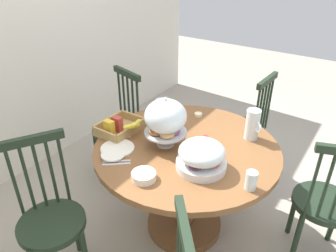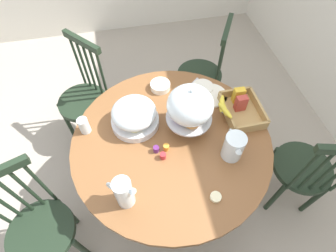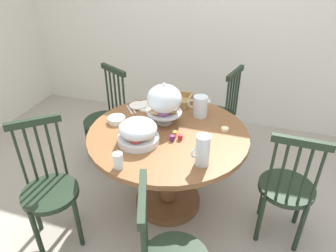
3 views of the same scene
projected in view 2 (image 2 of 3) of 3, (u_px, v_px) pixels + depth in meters
name	position (u px, v px, depth m)	size (l,w,h in m)	color
ground_plane	(152.00, 194.00, 2.15)	(10.00, 10.00, 0.00)	#A89E8E
dining_table	(171.00, 155.00, 1.76)	(1.23, 1.23, 0.74)	brown
windsor_chair_near_window	(40.00, 229.00, 1.55)	(0.43, 0.43, 0.97)	#1E2D1E
windsor_chair_facing_door	(303.00, 170.00, 1.78)	(0.42, 0.42, 0.97)	#1E2D1E
windsor_chair_far_side	(202.00, 75.00, 2.33)	(0.45, 0.45, 0.97)	#1E2D1E
windsor_chair_host_seat	(85.00, 100.00, 2.16)	(0.47, 0.47, 0.97)	#1E2D1E
pastry_stand_with_dome	(190.00, 107.00, 1.49)	(0.28, 0.28, 0.34)	silver
fruit_platter_covered	(134.00, 115.00, 1.59)	(0.30, 0.30, 0.18)	silver
orange_juice_pitcher	(233.00, 147.00, 1.46)	(0.20, 0.12, 0.18)	silver
milk_pitcher	(124.00, 193.00, 1.28)	(0.12, 0.16, 0.21)	silver
cereal_basket	(239.00, 108.00, 1.68)	(0.32, 0.30, 0.12)	tan
china_plate_large	(211.00, 95.00, 1.80)	(0.22, 0.22, 0.01)	white
china_plate_small	(203.00, 87.00, 1.83)	(0.15, 0.15, 0.01)	white
cereal_bowl	(160.00, 86.00, 1.82)	(0.14, 0.14, 0.04)	white
drinking_glass	(84.00, 125.00, 1.58)	(0.06, 0.06, 0.11)	silver
butter_dish	(216.00, 197.00, 1.36)	(0.06, 0.06, 0.02)	beige
jam_jar_strawberry	(163.00, 156.00, 1.50)	(0.04, 0.04, 0.04)	#B7282D
jam_jar_apricot	(166.00, 147.00, 1.53)	(0.04, 0.04, 0.04)	orange
jam_jar_grape	(156.00, 149.00, 1.52)	(0.04, 0.04, 0.04)	#5B2366
table_knife	(195.00, 87.00, 1.85)	(0.17, 0.01, 0.01)	silver
dinner_fork	(191.00, 85.00, 1.86)	(0.17, 0.01, 0.01)	silver
soup_spoon	(229.00, 105.00, 1.75)	(0.17, 0.01, 0.01)	silver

